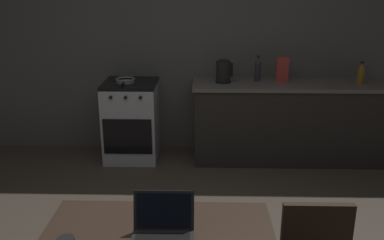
% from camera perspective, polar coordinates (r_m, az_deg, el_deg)
% --- Properties ---
extents(back_wall, '(6.40, 0.10, 2.79)m').
position_cam_1_polar(back_wall, '(5.09, 2.41, 11.21)').
color(back_wall, '#555452').
rests_on(back_wall, ground_plane).
extents(kitchen_counter, '(2.16, 0.64, 0.92)m').
position_cam_1_polar(kitchen_counter, '(5.04, 12.47, -0.18)').
color(kitchen_counter, '#282623').
rests_on(kitchen_counter, ground_plane).
extents(stove_oven, '(0.60, 0.62, 0.92)m').
position_cam_1_polar(stove_oven, '(5.01, -8.10, -0.06)').
color(stove_oven, '#B7BABF').
rests_on(stove_oven, ground_plane).
extents(laptop, '(0.32, 0.27, 0.22)m').
position_cam_1_polar(laptop, '(2.26, -3.97, -14.74)').
color(laptop, '#232326').
rests_on(laptop, dining_table).
extents(electric_kettle, '(0.19, 0.17, 0.26)m').
position_cam_1_polar(electric_kettle, '(4.80, 4.23, 6.49)').
color(electric_kettle, black).
rests_on(electric_kettle, kitchen_counter).
extents(bottle, '(0.08, 0.08, 0.25)m').
position_cam_1_polar(bottle, '(5.06, 21.69, 5.80)').
color(bottle, '#8C601E').
rests_on(bottle, kitchen_counter).
extents(frying_pan, '(0.22, 0.39, 0.05)m').
position_cam_1_polar(frying_pan, '(4.87, -8.95, 5.28)').
color(frying_pan, gray).
rests_on(frying_pan, stove_oven).
extents(cereal_box, '(0.13, 0.05, 0.29)m').
position_cam_1_polar(cereal_box, '(4.90, 12.00, 6.60)').
color(cereal_box, '#B2382D').
rests_on(cereal_box, kitchen_counter).
extents(bottle_b, '(0.06, 0.06, 0.29)m').
position_cam_1_polar(bottle_b, '(4.91, 8.79, 6.75)').
color(bottle_b, '#2D2D33').
rests_on(bottle_b, kitchen_counter).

